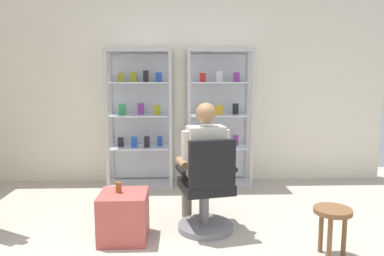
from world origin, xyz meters
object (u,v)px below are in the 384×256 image
at_px(display_cabinet_right, 219,117).
at_px(storage_crate, 124,216).
at_px(tea_glass, 119,187).
at_px(wooden_stool, 332,218).
at_px(office_chair, 207,194).
at_px(display_cabinet_left, 141,117).
at_px(seated_shopkeeper, 203,159).

xyz_separation_m(display_cabinet_right, storage_crate, (-1.09, -1.81, -0.73)).
relative_size(display_cabinet_right, tea_glass, 18.68).
xyz_separation_m(tea_glass, wooden_stool, (1.87, -0.44, -0.16)).
bearing_deg(office_chair, tea_glass, -172.76).
relative_size(display_cabinet_right, wooden_stool, 4.36).
xyz_separation_m(display_cabinet_left, tea_glass, (-0.04, -1.79, -0.46)).
bearing_deg(display_cabinet_left, office_chair, -64.17).
bearing_deg(storage_crate, office_chair, 8.96).
bearing_deg(tea_glass, wooden_stool, -13.31).
bearing_deg(office_chair, display_cabinet_right, 80.31).
height_order(seated_shopkeeper, wooden_stool, seated_shopkeeper).
relative_size(office_chair, wooden_stool, 2.20).
distance_m(display_cabinet_left, office_chair, 1.95).
bearing_deg(seated_shopkeeper, wooden_stool, -33.84).
distance_m(display_cabinet_right, tea_glass, 2.17).
distance_m(storage_crate, wooden_stool, 1.88).
xyz_separation_m(office_chair, wooden_stool, (1.03, -0.55, -0.05)).
relative_size(office_chair, storage_crate, 2.10).
xyz_separation_m(office_chair, seated_shopkeeper, (-0.03, 0.16, 0.32)).
distance_m(seated_shopkeeper, storage_crate, 0.95).
bearing_deg(storage_crate, wooden_stool, -13.07).
bearing_deg(display_cabinet_left, wooden_stool, -50.50).
xyz_separation_m(seated_shopkeeper, tea_glass, (-0.81, -0.27, -0.21)).
relative_size(display_cabinet_right, office_chair, 1.98).
bearing_deg(office_chair, storage_crate, -171.04).
bearing_deg(storage_crate, display_cabinet_left, 90.28).
bearing_deg(seated_shopkeeper, office_chair, -77.82).
distance_m(seated_shopkeeper, tea_glass, 0.88).
distance_m(display_cabinet_right, office_chair, 1.80).
height_order(display_cabinet_left, office_chair, display_cabinet_left).
distance_m(tea_glass, wooden_stool, 1.93).
bearing_deg(storage_crate, seated_shopkeeper, 20.41).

